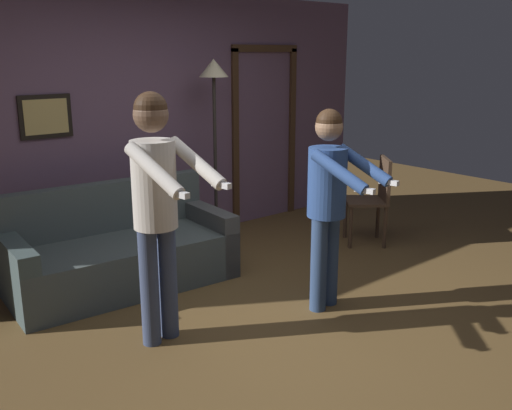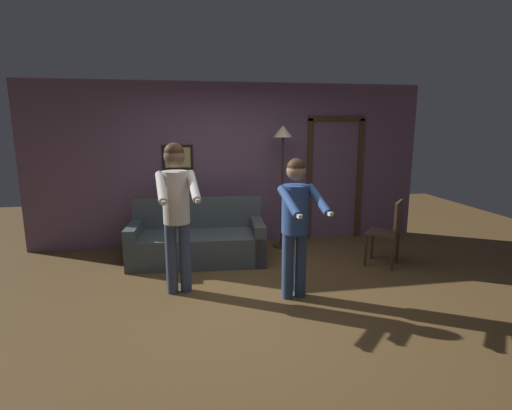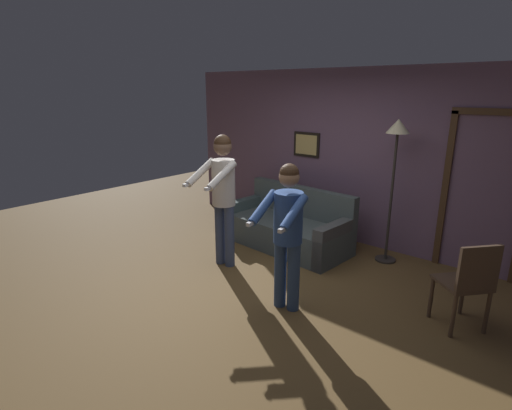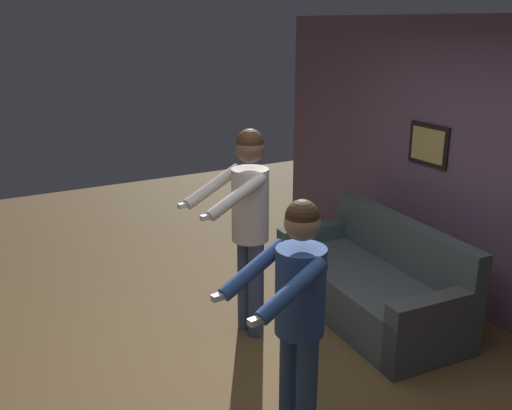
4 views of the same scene
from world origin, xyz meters
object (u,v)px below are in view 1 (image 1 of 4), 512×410
at_px(couch, 121,255).
at_px(person_standing_right, 329,193).
at_px(person_standing_left, 156,195).
at_px(torchiere_lamp, 214,95).
at_px(dining_chair_distant, 374,195).

height_order(couch, person_standing_right, person_standing_right).
bearing_deg(person_standing_left, torchiere_lamp, 43.92).
bearing_deg(person_standing_right, person_standing_left, 164.23).
relative_size(person_standing_left, dining_chair_distant, 1.88).
xyz_separation_m(couch, torchiere_lamp, (1.36, 0.44, 1.29)).
relative_size(torchiere_lamp, person_standing_left, 1.10).
height_order(torchiere_lamp, dining_chair_distant, torchiere_lamp).
bearing_deg(dining_chair_distant, person_standing_right, -153.21).
height_order(couch, dining_chair_distant, dining_chair_distant).
height_order(torchiere_lamp, person_standing_left, torchiere_lamp).
height_order(couch, torchiere_lamp, torchiere_lamp).
bearing_deg(dining_chair_distant, couch, 165.35).
distance_m(couch, torchiere_lamp, 1.92).
distance_m(couch, dining_chair_distant, 2.71).
bearing_deg(torchiere_lamp, dining_chair_distant, -41.81).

